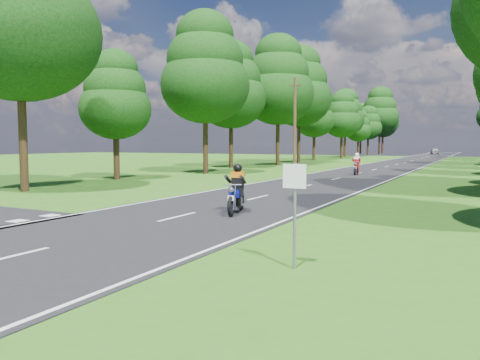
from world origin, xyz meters
The scene contains 9 objects.
ground centered at (0.00, 0.00, 0.00)m, with size 160.00×160.00×0.00m, color #2C5C15.
main_road centered at (0.00, 50.00, 0.01)m, with size 7.00×140.00×0.02m, color black.
road_markings centered at (-0.14, 48.13, 0.02)m, with size 7.40×140.00×0.01m.
treeline centered at (1.43, 60.06, 8.25)m, with size 40.00×115.35×14.78m.
telegraph_pole centered at (-6.00, 28.00, 4.07)m, with size 1.20×0.26×8.00m.
road_sign centered at (5.50, -2.01, 1.34)m, with size 0.45×0.07×2.00m.
rider_near_blue centered at (1.28, 3.60, 0.85)m, with size 0.66×1.98×1.65m, color navy, non-canonical shape.
rider_far_red centered at (0.23, 24.51, 0.83)m, with size 0.65×1.94×1.61m, color #B7110E, non-canonical shape.
distant_car centered at (-0.69, 95.99, 0.67)m, with size 1.54×3.84×1.31m, color #A7A9AE.
Camera 1 is at (8.60, -10.14, 2.36)m, focal length 35.00 mm.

